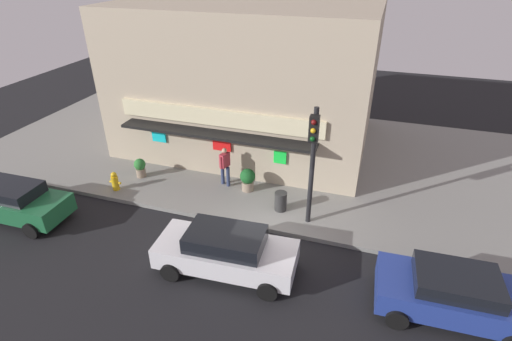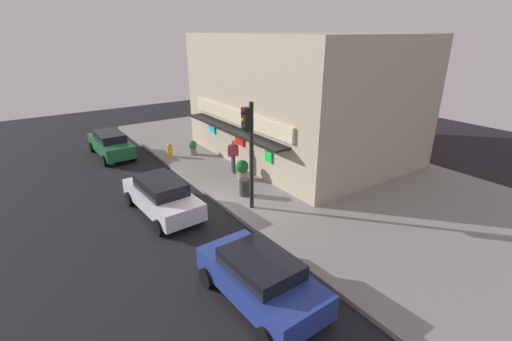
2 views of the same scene
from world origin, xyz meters
The scene contains 12 objects.
ground_plane centered at (0.00, 0.00, 0.00)m, with size 50.33×50.33×0.00m, color black.
sidewalk centered at (0.00, 6.31, 0.09)m, with size 33.55×12.62×0.18m, color gray.
corner_building centered at (-3.42, 7.71, 3.74)m, with size 12.27×9.90×7.12m.
traffic_light centered at (1.13, 0.84, 3.17)m, with size 0.32×0.58×4.65m.
fire_hydrant centered at (-7.33, 0.64, 0.59)m, with size 0.54×0.30×0.86m.
trash_can centered at (-0.08, 1.37, 0.58)m, with size 0.49×0.49×0.80m, color #2D2D2D.
pedestrian centered at (-2.91, 2.49, 1.19)m, with size 0.51×0.60×1.81m.
potted_plant_by_doorway centered at (-6.92, 1.98, 0.66)m, with size 0.52×0.52×0.90m.
potted_plant_by_window centered at (-1.83, 2.37, 0.74)m, with size 0.66×0.66×1.03m.
parked_car_white centered at (-0.96, -2.31, 0.81)m, with size 4.67×2.23×1.57m.
parked_car_blue centered at (5.89, -1.99, 0.80)m, with size 4.28×2.24×1.51m.
parked_car_green centered at (-10.07, -2.15, 0.80)m, with size 4.63×1.99×1.53m.
Camera 1 is at (2.99, -11.36, 9.34)m, focal length 27.48 mm.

